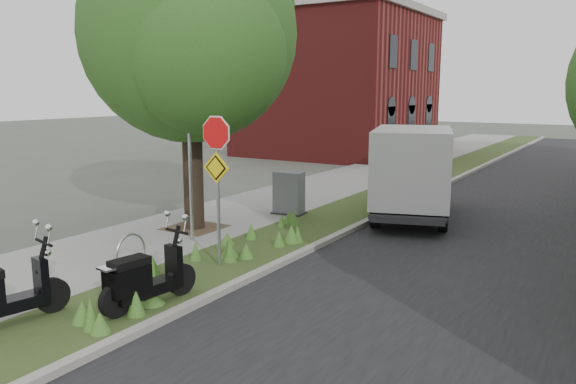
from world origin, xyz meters
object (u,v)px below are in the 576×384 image
sign_assembly (217,160)px  scooter_near (139,283)px  utility_cabinet (289,194)px  box_truck (412,169)px

sign_assembly → scooter_near: 3.11m
scooter_near → utility_cabinet: bearing=103.2°
box_truck → utility_cabinet: (-3.11, -1.74, -0.76)m
scooter_near → sign_assembly: bearing=98.3°
box_truck → utility_cabinet: 3.65m
sign_assembly → utility_cabinet: sign_assembly is taller
sign_assembly → box_truck: size_ratio=0.60×
box_truck → utility_cabinet: bearing=-150.7°
utility_cabinet → scooter_near: bearing=-76.8°
scooter_near → utility_cabinet: 7.76m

